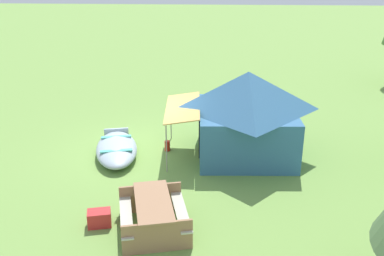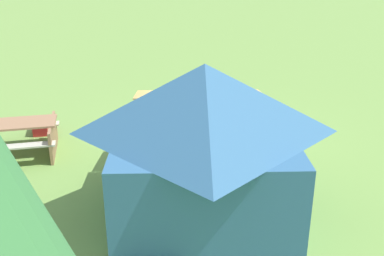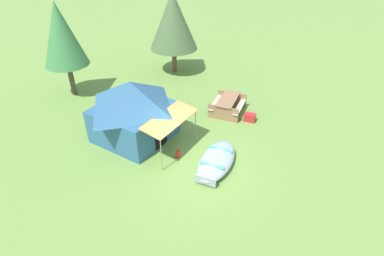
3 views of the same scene
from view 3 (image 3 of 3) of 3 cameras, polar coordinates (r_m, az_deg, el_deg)
The scene contains 8 objects.
ground_plane at distance 12.13m, azimuth 0.27°, elevation -6.79°, with size 80.00×80.00×0.00m, color #709945.
beached_rowboat at distance 11.98m, azimuth 4.52°, elevation -6.02°, with size 2.87×1.77×0.45m.
canvas_cabin_tent at distance 13.17m, azimuth -10.84°, elevation 3.39°, with size 3.22×4.07×2.63m.
picnic_table at distance 15.30m, azimuth 6.62°, elevation 4.49°, with size 2.09×1.85×0.76m.
cooler_box at distance 14.89m, azimuth 10.61°, elevation 1.93°, with size 0.53×0.35×0.37m, color red.
fuel_can at distance 12.39m, azimuth -2.60°, elevation -4.82°, with size 0.17×0.17×0.33m, color red.
pine_tree_back_left at distance 17.22m, azimuth -23.00°, elevation 15.60°, with size 2.23×2.23×4.88m.
pine_tree_far_center at distance 19.02m, azimuth -3.52°, elevation 19.15°, with size 2.85×2.85×4.80m.
Camera 3 is at (-7.63, -5.23, 7.84)m, focal length 28.89 mm.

